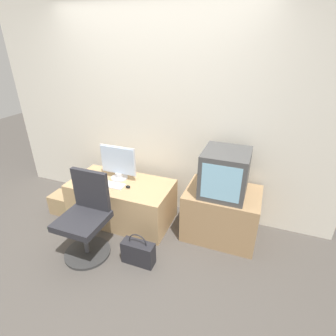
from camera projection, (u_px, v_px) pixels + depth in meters
ground_plane at (108, 269)px, 2.66m from camera, size 12.00×12.00×0.00m
wall_back at (156, 112)px, 3.19m from camera, size 4.40×0.05×2.60m
desk at (122, 201)px, 3.31m from camera, size 1.25×0.65×0.52m
side_stand at (221, 213)px, 3.03m from camera, size 0.82×0.60×0.58m
main_monitor at (118, 164)px, 3.21m from camera, size 0.47×0.21×0.43m
keyboard at (111, 185)px, 3.14m from camera, size 0.34×0.14×0.01m
mouse at (128, 187)px, 3.08m from camera, size 0.06×0.04×0.03m
crt_tv at (225, 173)px, 2.76m from camera, size 0.47×0.49×0.49m
office_chair at (86, 220)px, 2.72m from camera, size 0.49×0.49×0.92m
cardboard_box_lower at (64, 203)px, 3.50m from camera, size 0.31×0.25×0.26m
handbag at (138, 252)px, 2.69m from camera, size 0.34×0.13×0.37m
book at (59, 227)px, 3.24m from camera, size 0.24×0.15×0.02m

